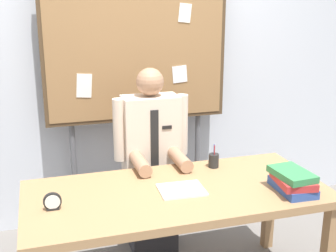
% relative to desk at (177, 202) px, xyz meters
% --- Properties ---
extents(back_wall, '(6.40, 0.08, 2.70)m').
position_rel_desk_xyz_m(back_wall, '(0.00, 1.23, 0.69)').
color(back_wall, silver).
rests_on(back_wall, ground_plane).
extents(desk, '(1.82, 0.84, 0.74)m').
position_rel_desk_xyz_m(desk, '(0.00, 0.00, 0.00)').
color(desk, '#9E754C').
rests_on(desk, ground_plane).
extents(person, '(0.55, 0.56, 1.39)m').
position_rel_desk_xyz_m(person, '(0.00, 0.61, -0.02)').
color(person, '#2D2D33').
rests_on(person, ground_plane).
extents(bulletin_board, '(1.45, 0.09, 2.10)m').
position_rel_desk_xyz_m(bulletin_board, '(0.00, 1.02, 0.82)').
color(bulletin_board, '#4C3823').
rests_on(bulletin_board, ground_plane).
extents(book_stack, '(0.23, 0.31, 0.14)m').
position_rel_desk_xyz_m(book_stack, '(0.65, -0.22, 0.15)').
color(book_stack, '#2D4C99').
rests_on(book_stack, desk).
extents(open_notebook, '(0.28, 0.23, 0.01)m').
position_rel_desk_xyz_m(open_notebook, '(0.02, -0.02, 0.09)').
color(open_notebook, silver).
rests_on(open_notebook, desk).
extents(desk_clock, '(0.10, 0.04, 0.10)m').
position_rel_desk_xyz_m(desk_clock, '(-0.73, -0.05, 0.13)').
color(desk_clock, black).
rests_on(desk_clock, desk).
extents(pen_holder, '(0.07, 0.07, 0.16)m').
position_rel_desk_xyz_m(pen_holder, '(0.35, 0.28, 0.13)').
color(pen_holder, '#262626').
rests_on(pen_holder, desk).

